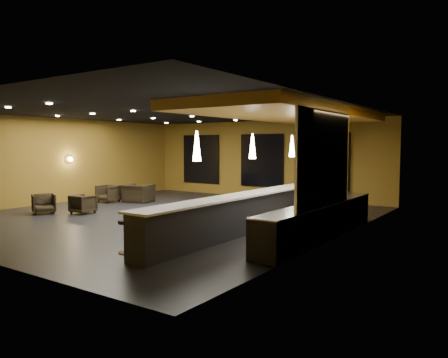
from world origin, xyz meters
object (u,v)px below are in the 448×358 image
Objects in this scene: staff_a at (317,196)px; armchair_b at (83,204)px; bar_counter at (243,214)px; pendant_2 at (292,146)px; prep_counter at (319,222)px; armchair_a at (44,204)px; pendant_1 at (252,146)px; bar_stool_1 at (174,219)px; bar_stool_0 at (126,232)px; staff_c at (335,192)px; staff_b at (334,193)px; armchair_c at (108,194)px; armchair_d at (138,193)px; bar_stool_2 at (222,212)px; column at (311,163)px; bar_stool_4 at (278,201)px; pendant_0 at (197,146)px; bar_stool_3 at (254,205)px.

staff_a reaches higher than armchair_b.
bar_counter is 3.52m from pendant_2.
armchair_a is at bearing -170.44° from prep_counter.
pendant_1 reaches higher than bar_stool_1.
pendant_1 is 0.81× the size of bar_stool_1.
staff_c is at bearing 71.41° from bar_stool_0.
armchair_c is (-9.42, -1.00, -0.51)m from staff_b.
staff_a is 1.41× the size of armchair_d.
armchair_b is at bearing -59.56° from armchair_c.
bar_counter is 11.43× the size of pendant_2.
staff_c is (1.35, 3.30, 0.41)m from bar_counter.
staff_c reaches higher than bar_stool_2.
armchair_a is (-7.50, -5.70, -1.41)m from column.
bar_stool_2 is at bearing -179.08° from bar_counter.
pendant_2 is 1.99m from staff_c.
staff_b is at bearing 71.52° from bar_stool_0.
column is at bearing 116.00° from prep_counter.
bar_counter is 2.03m from bar_stool_1.
pendant_2 reaches higher than bar_stool_4.
bar_stool_1 reaches higher than bar_stool_2.
armchair_a is (-9.50, -1.60, -0.09)m from prep_counter.
column is 6.60m from bar_stool_1.
armchair_c is (-8.10, -2.32, -1.39)m from column.
staff_a is at bearing -20.76° from bar_stool_4.
staff_c is 9.89m from armchair_a.
staff_a is at bearing 166.95° from armchair_d.
staff_b is 9.86m from armchair_a.
bar_stool_4 is at bearing 88.12° from bar_stool_1.
bar_counter reaches higher than armchair_a.
prep_counter is 8.35× the size of bar_stool_4.
bar_stool_2 is at bearing 108.91° from pendant_0.
bar_stool_3 is at bearing -102.55° from column.
staff_a reaches higher than bar_stool_1.
staff_b is 3.88m from bar_stool_2.
column reaches higher than armchair_c.
pendant_1 is at bearing -104.00° from staff_c.
staff_b is at bearing 39.11° from bar_stool_3.
bar_stool_2 is (5.71, 0.28, 0.17)m from armchair_b.
pendant_0 is (-2.00, -2.50, 1.92)m from prep_counter.
pendant_1 is at bearing -88.35° from staff_a.
armchair_c is 9.16m from bar_stool_0.
bar_stool_3 is at bearing 88.96° from bar_stool_2.
armchair_a is 1.04× the size of bar_stool_0.
bar_counter is 6.40m from armchair_b.
bar_stool_0 is at bearing -103.07° from pendant_1.
armchair_a is 1.37m from armchair_b.
bar_stool_4 is at bearing 90.44° from bar_stool_2.
bar_stool_1 is at bearing -87.11° from staff_a.
bar_stool_2 is (7.42, -2.29, 0.14)m from armchair_c.
bar_counter is 7.58m from armchair_a.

